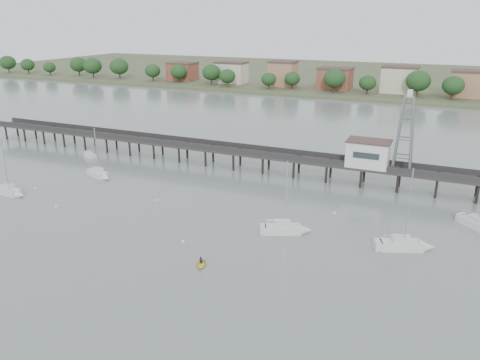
# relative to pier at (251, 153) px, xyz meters

# --- Properties ---
(ground_plane) EXTENTS (500.00, 500.00, 0.00)m
(ground_plane) POSITION_rel_pier_xyz_m (0.00, -60.00, -3.79)
(ground_plane) COLOR slate
(ground_plane) RESTS_ON ground
(pier) EXTENTS (150.00, 5.00, 5.50)m
(pier) POSITION_rel_pier_xyz_m (0.00, 0.00, 0.00)
(pier) COLOR #2D2823
(pier) RESTS_ON ground
(pier_building) EXTENTS (8.40, 5.40, 5.30)m
(pier_building) POSITION_rel_pier_xyz_m (25.00, 0.00, 2.87)
(pier_building) COLOR silver
(pier_building) RESTS_ON ground
(lattice_tower) EXTENTS (3.20, 3.20, 15.50)m
(lattice_tower) POSITION_rel_pier_xyz_m (31.50, 0.00, 7.31)
(lattice_tower) COLOR slate
(lattice_tower) RESTS_ON ground
(sailboat_a) EXTENTS (6.94, 2.38, 11.43)m
(sailboat_a) POSITION_rel_pier_xyz_m (-35.45, -33.19, -3.14)
(sailboat_a) COLOR silver
(sailboat_a) RESTS_ON ground
(sailboat_b) EXTENTS (6.90, 3.91, 11.11)m
(sailboat_b) POSITION_rel_pier_xyz_m (-26.89, -18.11, -3.14)
(sailboat_b) COLOR silver
(sailboat_b) RESTS_ON ground
(sailboat_c) EXTENTS (7.67, 5.07, 12.38)m
(sailboat_c) POSITION_rel_pier_xyz_m (18.02, -27.47, -3.15)
(sailboat_c) COLOR silver
(sailboat_c) RESTS_ON ground
(sailboat_d) EXTENTS (8.22, 5.03, 13.12)m
(sailboat_d) POSITION_rel_pier_xyz_m (35.69, -25.71, -3.15)
(sailboat_d) COLOR silver
(sailboat_d) RESTS_ON ground
(white_tender) EXTENTS (4.10, 2.91, 1.47)m
(white_tender) POSITION_rel_pier_xyz_m (-39.39, -6.86, -3.34)
(white_tender) COLOR silver
(white_tender) RESTS_ON ground
(yellow_dinghy) EXTENTS (1.95, 1.11, 2.63)m
(yellow_dinghy) POSITION_rel_pier_xyz_m (10.21, -42.23, -3.79)
(yellow_dinghy) COLOR yellow
(yellow_dinghy) RESTS_ON ground
(dinghy_occupant) EXTENTS (0.54, 1.21, 0.28)m
(dinghy_occupant) POSITION_rel_pier_xyz_m (10.21, -42.23, -3.79)
(dinghy_occupant) COLOR black
(dinghy_occupant) RESTS_ON ground
(mooring_buoys) EXTENTS (57.53, 20.57, 0.39)m
(mooring_buoys) POSITION_rel_pier_xyz_m (-7.92, -28.17, -3.71)
(mooring_buoys) COLOR #F7F3C0
(mooring_buoys) RESTS_ON ground
(far_shore) EXTENTS (500.00, 170.00, 10.40)m
(far_shore) POSITION_rel_pier_xyz_m (0.36, 179.58, -2.85)
(far_shore) COLOR #475133
(far_shore) RESTS_ON ground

